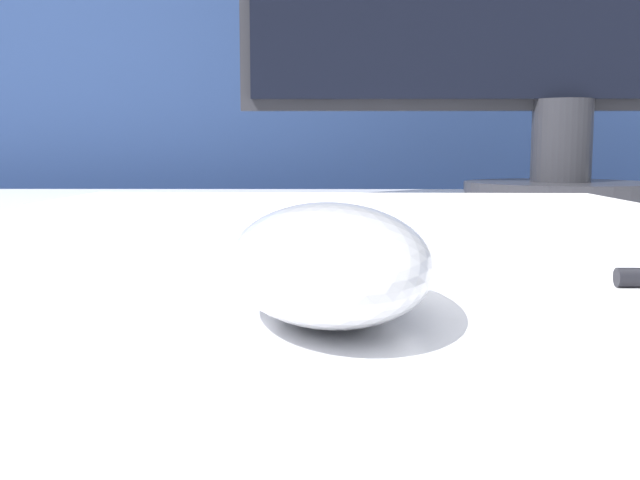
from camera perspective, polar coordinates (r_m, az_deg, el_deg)
partition_panel at (r=1.21m, az=0.62°, el=-4.97°), size 5.00×0.03×1.12m
computer_mouse_near at (r=0.25m, az=-0.11°, el=-1.48°), size 0.08×0.13×0.04m
keyboard at (r=0.48m, az=1.20°, el=1.70°), size 0.38×0.16×0.02m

